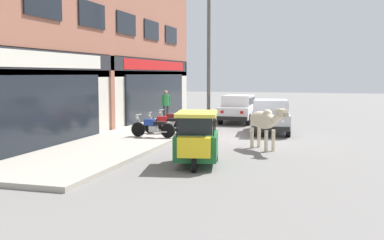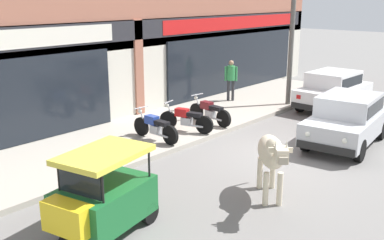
% 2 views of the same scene
% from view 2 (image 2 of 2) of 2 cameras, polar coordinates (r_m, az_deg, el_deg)
% --- Properties ---
extents(ground_plane, '(90.00, 90.00, 0.00)m').
position_cam_2_polar(ground_plane, '(12.58, 11.22, -4.14)').
color(ground_plane, slate).
extents(sidewalk, '(19.00, 3.51, 0.14)m').
position_cam_2_polar(sidewalk, '(14.81, -2.07, -0.56)').
color(sidewalk, '#A8A093').
rests_on(sidewalk, ground).
extents(shop_building, '(23.00, 1.40, 8.17)m').
position_cam_2_polar(shop_building, '(15.68, -7.76, 14.29)').
color(shop_building, '#9E604C').
rests_on(shop_building, ground).
extents(cow, '(1.76, 1.58, 1.61)m').
position_cam_2_polar(cow, '(9.47, 10.07, -4.23)').
color(cow, beige).
rests_on(cow, ground).
extents(car_0, '(3.64, 1.67, 1.46)m').
position_cam_2_polar(car_0, '(17.65, 17.54, 3.84)').
color(car_0, black).
rests_on(car_0, ground).
extents(car_1, '(3.73, 1.97, 1.46)m').
position_cam_2_polar(car_1, '(13.57, 19.14, 0.33)').
color(car_1, black).
rests_on(car_1, ground).
extents(auto_rickshaw, '(2.11, 1.47, 1.52)m').
position_cam_2_polar(auto_rickshaw, '(8.29, -11.40, -9.85)').
color(auto_rickshaw, black).
rests_on(auto_rickshaw, ground).
extents(motorcycle_0, '(0.52, 1.81, 0.88)m').
position_cam_2_polar(motorcycle_0, '(12.92, -4.71, -0.90)').
color(motorcycle_0, black).
rests_on(motorcycle_0, sidewalk).
extents(motorcycle_1, '(0.68, 1.78, 0.88)m').
position_cam_2_polar(motorcycle_1, '(13.72, -0.79, 0.12)').
color(motorcycle_1, black).
rests_on(motorcycle_1, sidewalk).
extents(motorcycle_2, '(0.53, 1.81, 0.88)m').
position_cam_2_polar(motorcycle_2, '(14.60, 2.25, 1.06)').
color(motorcycle_2, black).
rests_on(motorcycle_2, sidewalk).
extents(pedestrian, '(0.33, 0.42, 1.60)m').
position_cam_2_polar(pedestrian, '(17.76, 4.97, 5.59)').
color(pedestrian, '#2D2D33').
rests_on(pedestrian, sidewalk).
extents(utility_pole, '(0.18, 0.18, 6.24)m').
position_cam_2_polar(utility_pole, '(17.27, 12.65, 12.14)').
color(utility_pole, '#595651').
rests_on(utility_pole, sidewalk).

